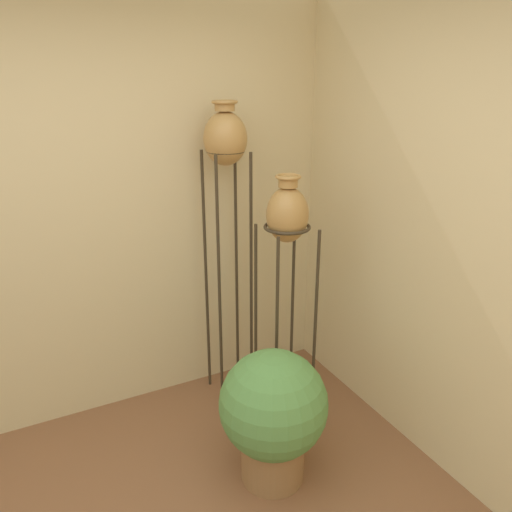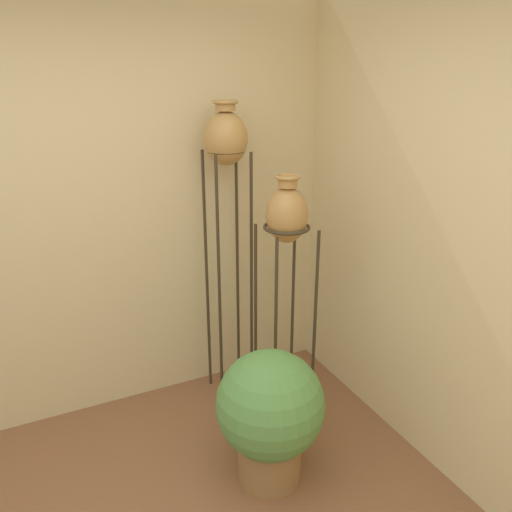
% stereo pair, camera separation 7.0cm
% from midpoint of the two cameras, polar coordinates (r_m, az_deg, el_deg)
% --- Properties ---
extents(wall_back, '(7.58, 0.06, 2.70)m').
position_cam_midpoint_polar(wall_back, '(3.19, -22.99, 3.98)').
color(wall_back, beige).
rests_on(wall_back, ground_plane).
extents(vase_stand_tall, '(0.27, 0.27, 2.00)m').
position_cam_midpoint_polar(vase_stand_tall, '(3.11, -4.14, 11.68)').
color(vase_stand_tall, '#382D1E').
rests_on(vase_stand_tall, ground_plane).
extents(vase_stand_medium, '(0.30, 0.30, 1.60)m').
position_cam_midpoint_polar(vase_stand_medium, '(2.96, 2.91, 3.75)').
color(vase_stand_medium, '#382D1E').
rests_on(vase_stand_medium, ground_plane).
extents(potted_plant, '(0.59, 0.59, 0.78)m').
position_cam_midpoint_polar(potted_plant, '(2.81, 1.23, -17.39)').
color(potted_plant, olive).
rests_on(potted_plant, ground_plane).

